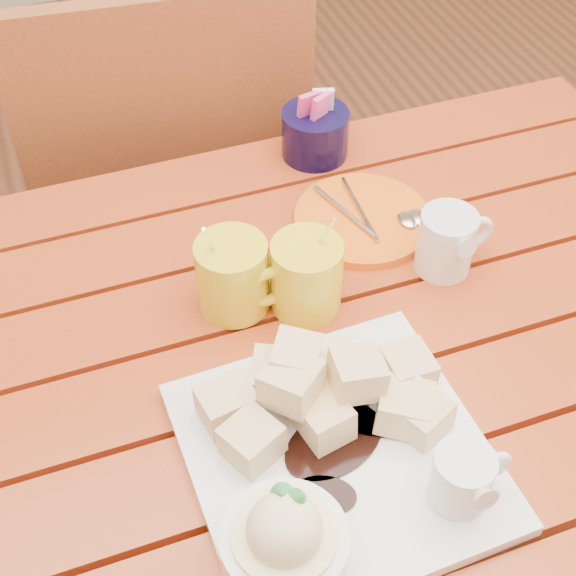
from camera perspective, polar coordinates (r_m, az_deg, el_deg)
name	(u,v)px	position (r m, az deg, el deg)	size (l,w,h in m)	color
table	(301,407)	(1.00, 0.91, -8.43)	(1.20, 0.79, 0.75)	#962E13
dessert_plate	(329,459)	(0.79, 2.91, -12.07)	(0.30, 0.30, 0.12)	white
coffee_mug_left	(304,276)	(0.93, 1.15, 0.89)	(0.12, 0.08, 0.14)	yellow
coffee_mug_right	(235,275)	(0.93, -3.80, 0.94)	(0.12, 0.08, 0.14)	yellow
cream_pitcher	(448,241)	(0.99, 11.33, 3.32)	(0.10, 0.08, 0.08)	white
sugar_caddy	(315,132)	(1.16, 1.95, 11.00)	(0.10, 0.10, 0.10)	black
orange_saucer	(364,219)	(1.06, 5.41, 4.91)	(0.18, 0.18, 0.02)	orange
chair_far	(171,188)	(1.48, -8.30, 7.05)	(0.49, 0.49, 0.95)	brown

